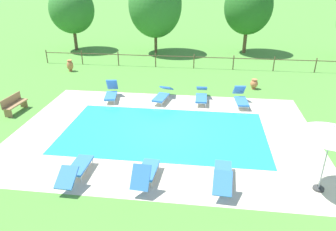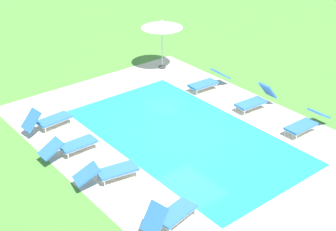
% 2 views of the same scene
% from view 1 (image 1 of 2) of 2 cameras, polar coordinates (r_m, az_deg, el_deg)
% --- Properties ---
extents(ground_plane, '(160.00, 160.00, 0.00)m').
position_cam_1_polar(ground_plane, '(14.16, -0.76, -3.02)').
color(ground_plane, '#518E38').
extents(pool_deck_paving, '(13.35, 9.38, 0.01)m').
position_cam_1_polar(pool_deck_paving, '(14.16, -0.76, -3.01)').
color(pool_deck_paving, beige).
rests_on(pool_deck_paving, ground).
extents(swimming_pool_water, '(9.01, 5.04, 0.01)m').
position_cam_1_polar(swimming_pool_water, '(14.16, -0.76, -3.00)').
color(swimming_pool_water, '#23A8C1').
rests_on(swimming_pool_water, ground).
extents(pool_coping_rim, '(9.49, 5.52, 0.01)m').
position_cam_1_polar(pool_coping_rim, '(14.15, -0.76, -2.99)').
color(pool_coping_rim, beige).
rests_on(pool_coping_rim, ground).
extents(sun_lounger_north_near_steps, '(0.98, 2.14, 0.72)m').
position_cam_1_polar(sun_lounger_north_near_steps, '(17.44, -1.01, 3.78)').
color(sun_lounger_north_near_steps, '#3370BC').
rests_on(sun_lounger_north_near_steps, ground).
extents(sun_lounger_north_mid, '(0.64, 2.06, 0.75)m').
position_cam_1_polar(sun_lounger_north_mid, '(11.50, -16.32, -9.26)').
color(sun_lounger_north_mid, '#3370BC').
rests_on(sun_lounger_north_mid, ground).
extents(sun_lounger_north_far, '(0.91, 1.89, 1.02)m').
position_cam_1_polar(sun_lounger_north_far, '(17.91, -10.27, 4.11)').
color(sun_lounger_north_far, '#3370BC').
rests_on(sun_lounger_north_far, ground).
extents(sun_lounger_north_end, '(0.72, 2.05, 0.81)m').
position_cam_1_polar(sun_lounger_north_end, '(10.90, 9.90, -10.55)').
color(sun_lounger_north_end, '#3370BC').
rests_on(sun_lounger_north_end, ground).
extents(sun_lounger_south_near_corner, '(0.60, 2.06, 0.74)m').
position_cam_1_polar(sun_lounger_south_near_corner, '(17.43, 6.08, 3.64)').
color(sun_lounger_south_near_corner, '#3370BC').
rests_on(sun_lounger_south_near_corner, ground).
extents(sun_lounger_south_mid, '(0.72, 1.90, 0.98)m').
position_cam_1_polar(sun_lounger_south_mid, '(10.85, -4.02, -10.20)').
color(sun_lounger_south_mid, '#3370BC').
rests_on(sun_lounger_south_mid, ground).
extents(sun_lounger_south_far, '(0.76, 1.94, 0.96)m').
position_cam_1_polar(sun_lounger_south_far, '(17.32, 13.08, 3.10)').
color(sun_lounger_south_far, '#3370BC').
rests_on(sun_lounger_south_far, ground).
extents(patio_umbrella_open_foreground, '(1.95, 1.95, 2.39)m').
position_cam_1_polar(patio_umbrella_open_foreground, '(10.76, 27.67, -2.61)').
color(patio_umbrella_open_foreground, '#383838').
rests_on(patio_umbrella_open_foreground, ground).
extents(wooden_bench_lawn_side, '(0.55, 1.53, 0.87)m').
position_cam_1_polar(wooden_bench_lawn_side, '(17.78, -26.15, 1.95)').
color(wooden_bench_lawn_side, '#937047').
rests_on(wooden_bench_lawn_side, ground).
extents(terracotta_urn_near_fence, '(0.46, 0.46, 0.62)m').
position_cam_1_polar(terracotta_urn_near_fence, '(19.95, 15.35, 5.59)').
color(terracotta_urn_near_fence, '#C67547').
rests_on(terracotta_urn_near_fence, ground).
extents(terracotta_urn_by_tree, '(0.45, 0.45, 0.82)m').
position_cam_1_polar(terracotta_urn_by_tree, '(23.84, -17.36, 8.69)').
color(terracotta_urn_by_tree, '#C67547').
rests_on(terracotta_urn_by_tree, ground).
extents(perimeter_fence, '(23.01, 0.08, 1.05)m').
position_cam_1_polar(perimeter_fence, '(23.54, 4.74, 10.15)').
color(perimeter_fence, brown).
rests_on(perimeter_fence, ground).
extents(tree_far_west, '(4.43, 4.43, 6.62)m').
position_cam_1_polar(tree_far_west, '(27.70, -2.35, 19.33)').
color(tree_far_west, brown).
rests_on(tree_far_west, ground).
extents(tree_centre, '(3.86, 3.86, 5.60)m').
position_cam_1_polar(tree_centre, '(29.92, -17.06, 17.92)').
color(tree_centre, brown).
rests_on(tree_centre, ground).
extents(tree_east_mid, '(4.01, 4.01, 6.15)m').
position_cam_1_polar(tree_east_mid, '(28.48, 14.38, 18.56)').
color(tree_east_mid, brown).
rests_on(tree_east_mid, ground).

